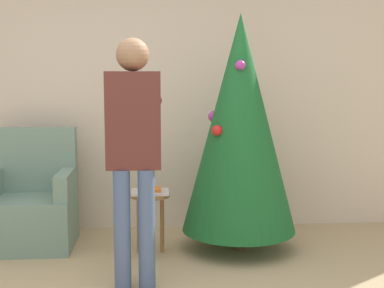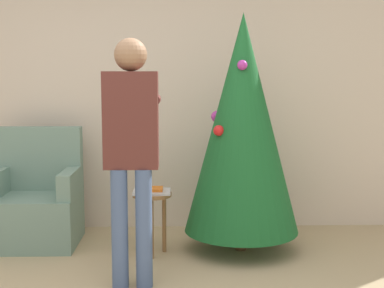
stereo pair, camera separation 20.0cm
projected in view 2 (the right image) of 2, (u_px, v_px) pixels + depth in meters
The scene contains 7 objects.
wall_back at pixel (137, 94), 5.29m from camera, with size 8.00×0.06×2.70m.
christmas_tree at pixel (242, 124), 4.58m from camera, with size 0.99×0.99×2.05m.
armchair at pixel (36, 204), 4.87m from camera, with size 0.78×0.68×1.05m.
person_standing at pixel (131, 139), 3.80m from camera, with size 0.41×0.57×1.79m.
side_stool at pixel (152, 206), 4.55m from camera, with size 0.33×0.33×0.54m.
laptop at pixel (152, 192), 4.53m from camera, with size 0.32×0.25×0.02m.
book at pixel (152, 189), 4.53m from camera, with size 0.18×0.16×0.02m.
Camera 2 is at (0.41, -3.10, 1.51)m, focal length 50.00 mm.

